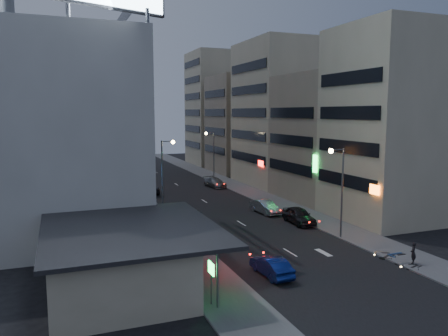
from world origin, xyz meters
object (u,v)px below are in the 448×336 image
parked_car_right_mid (265,207)px  parked_car_right_far (215,182)px  road_car_blue (271,266)px  scooter_silver_b (388,245)px  scooter_black_b (390,248)px  scooter_silver_a (414,256)px  parked_car_left (149,188)px  scooter_blue (401,245)px  scooter_black_a (417,258)px  person (413,253)px  road_car_silver (192,217)px  parked_car_right_near (299,215)px

parked_car_right_mid → parked_car_right_far: (0.57, 18.24, -0.03)m
parked_car_right_far → road_car_blue: 36.34m
parked_car_right_far → scooter_silver_b: (2.51, -34.32, -0.06)m
scooter_black_b → scooter_silver_a: bearing=164.3°
parked_car_left → scooter_blue: bearing=115.0°
parked_car_left → scooter_black_a: parked_car_left is taller
road_car_blue → person: (10.81, -1.85, 0.24)m
road_car_silver → scooter_black_a: bearing=135.5°
scooter_silver_b → road_car_blue: bearing=120.2°
person → scooter_blue: 2.53m
scooter_silver_a → parked_car_right_mid: bearing=28.2°
parked_car_right_near → scooter_blue: bearing=-73.8°
parked_car_right_mid → person: size_ratio=2.81×
road_car_blue → person: bearing=168.1°
parked_car_right_near → scooter_blue: parked_car_right_near is taller
parked_car_right_near → road_car_silver: 10.91m
road_car_blue → scooter_black_b: 10.71m
scooter_black_b → person: bearing=159.6°
parked_car_right_far → scooter_silver_b: 34.41m
scooter_silver_a → scooter_silver_b: bearing=18.2°
road_car_blue → scooter_blue: (11.80, 0.47, 0.07)m
parked_car_left → person: person is taller
parked_car_right_near → parked_car_right_far: size_ratio=0.99×
person → scooter_black_a: bearing=64.3°
scooter_blue → road_car_silver: bearing=40.7°
parked_car_right_far → scooter_blue: (3.28, -34.85, 0.03)m
road_car_blue → parked_car_right_near: bearing=-130.0°
parked_car_right_far → road_car_silver: 22.65m
scooter_black_a → scooter_blue: (0.91, 2.63, 0.14)m
parked_car_right_near → parked_car_right_far: bearing=94.8°
road_car_blue → road_car_silver: (-1.28, 14.91, 0.15)m
parked_car_right_near → person: size_ratio=3.02×
scooter_silver_a → scooter_black_b: (-0.29, 2.26, -0.02)m
parked_car_right_far → scooter_silver_a: bearing=-93.6°
road_car_blue → scooter_silver_a: (10.99, -1.78, -0.02)m
person → scooter_silver_b: bearing=-135.0°
scooter_silver_a → scooter_silver_b: (0.04, 2.79, -0.00)m
road_car_blue → parked_car_right_mid: bearing=-117.1°
scooter_silver_b → scooter_silver_a: bearing=-155.9°
parked_car_right_near → road_car_blue: size_ratio=1.18×
parked_car_left → parked_car_right_far: (10.41, 1.59, -0.02)m
parked_car_right_far → road_car_silver: bearing=-123.1°
road_car_silver → scooter_silver_a: road_car_silver is taller
person → parked_car_right_mid: bearing=-121.9°
scooter_black_a → scooter_black_b: scooter_black_b is taller
parked_car_right_near → scooter_silver_b: (1.86, -10.81, -0.17)m
road_car_blue → road_car_silver: bearing=-87.2°
person → parked_car_right_far: bearing=-127.0°
parked_car_left → scooter_blue: 35.97m
parked_car_right_far → road_car_blue: bearing=-111.0°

